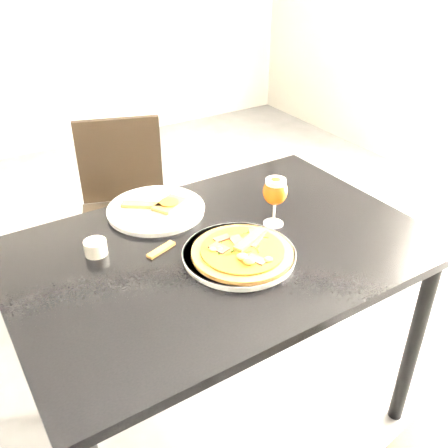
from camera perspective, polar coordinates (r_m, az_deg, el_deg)
dining_table at (r=1.50m, az=-0.33°, el=-5.38°), size 1.21×0.82×0.75m
chair_far at (r=2.27m, az=-11.16°, el=1.81°), size 0.49×0.49×0.84m
plate_main at (r=1.40m, az=1.73°, el=-3.49°), size 0.40×0.40×0.02m
pizza at (r=1.38m, az=2.12°, el=-3.13°), size 0.28×0.28×0.03m
plate_second at (r=1.62m, az=-7.77°, el=1.63°), size 0.35×0.35×0.02m
crust_scraps at (r=1.62m, az=-7.29°, el=2.26°), size 0.20×0.15×0.02m
loose_crust at (r=1.43m, az=-7.19°, el=-2.93°), size 0.10×0.05×0.01m
sauce_cup at (r=1.45m, az=-14.47°, el=-2.55°), size 0.06×0.06×0.04m
beer_glass at (r=1.50m, az=5.87°, el=3.70°), size 0.08×0.08×0.16m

